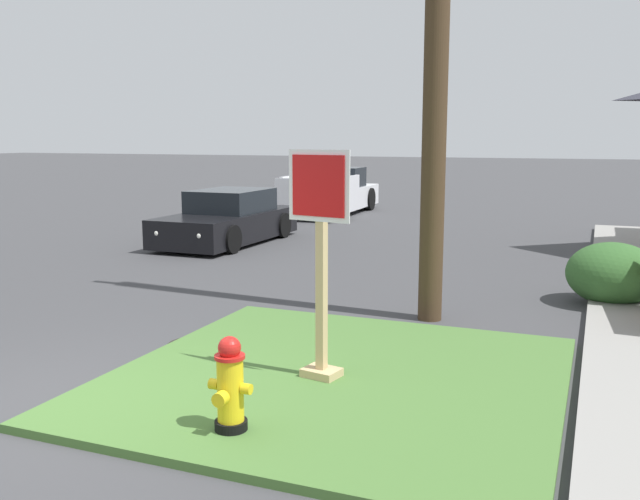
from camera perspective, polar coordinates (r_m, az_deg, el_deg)
name	(u,v)px	position (r m, az deg, el deg)	size (l,w,h in m)	color
ground_plane	(62,411)	(6.94, -20.39, -12.28)	(160.00, 160.00, 0.00)	#3D3D3F
grass_corner_patch	(337,378)	(7.23, 1.41, -10.45)	(4.43, 4.48, 0.08)	#477033
fire_hydrant	(230,387)	(5.86, -7.39, -11.05)	(0.38, 0.34, 0.80)	black
stop_sign	(321,270)	(6.86, 0.06, -1.66)	(0.68, 0.34, 2.28)	tan
manhole_cover	(196,345)	(8.57, -10.11, -7.64)	(0.70, 0.70, 0.02)	black
parked_sedan_black	(228,220)	(16.53, -7.54, 2.45)	(1.87, 4.21, 1.25)	black
pickup_truck_white	(331,195)	(22.71, 0.89, 4.56)	(2.15, 5.11, 1.48)	silver
shrub_by_curb	(612,274)	(11.20, 22.86, -1.81)	(1.33, 1.33, 0.94)	#325D29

